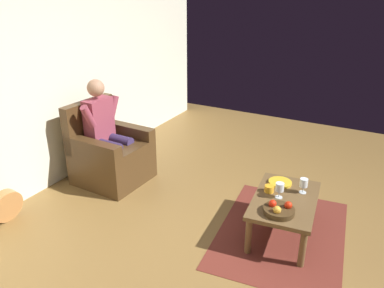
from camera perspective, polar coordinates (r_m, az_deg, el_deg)
ground_plane at (r=3.76m, az=12.02°, el=-14.88°), size 7.32×7.32×0.00m
wall_back at (r=4.64m, az=-21.43°, el=9.10°), size 6.50×0.06×2.57m
rug at (r=3.95m, az=13.27°, el=-12.89°), size 1.73×1.34×0.01m
armchair at (r=4.77m, az=-12.30°, el=-1.59°), size 0.79×0.81×0.98m
person_seated at (r=4.65m, az=-12.74°, el=2.26°), size 0.62×0.55×1.26m
coffee_table at (r=3.76m, az=13.74°, el=-8.72°), size 0.97×0.67×0.40m
guitar at (r=4.37m, az=-26.31°, el=-7.89°), size 0.34×0.21×0.92m
wine_glass_near at (r=3.82m, az=16.45°, el=-5.74°), size 0.08×0.08×0.15m
wine_glass_far at (r=3.68m, az=13.05°, el=-6.45°), size 0.08×0.08×0.16m
fruit_bowl at (r=3.48m, az=12.94°, el=-9.62°), size 0.28×0.28×0.11m
decorative_dish at (r=3.97m, az=13.10°, el=-5.65°), size 0.23×0.23×0.02m
candle_jar at (r=3.79m, az=11.52°, el=-6.61°), size 0.09×0.09×0.07m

